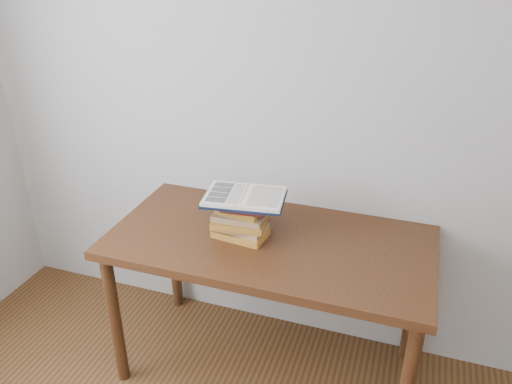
% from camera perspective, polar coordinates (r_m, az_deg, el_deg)
% --- Properties ---
extents(desk, '(1.48, 0.74, 0.79)m').
position_cam_1_polar(desk, '(2.35, 1.54, -7.32)').
color(desk, '#4F2913').
rests_on(desk, ground).
extents(book_stack, '(0.26, 0.21, 0.18)m').
position_cam_1_polar(book_stack, '(2.28, -1.65, -3.07)').
color(book_stack, '#A85526').
rests_on(book_stack, desk).
extents(open_book, '(0.39, 0.30, 0.03)m').
position_cam_1_polar(open_book, '(2.24, -1.29, -0.58)').
color(open_book, black).
rests_on(open_book, book_stack).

